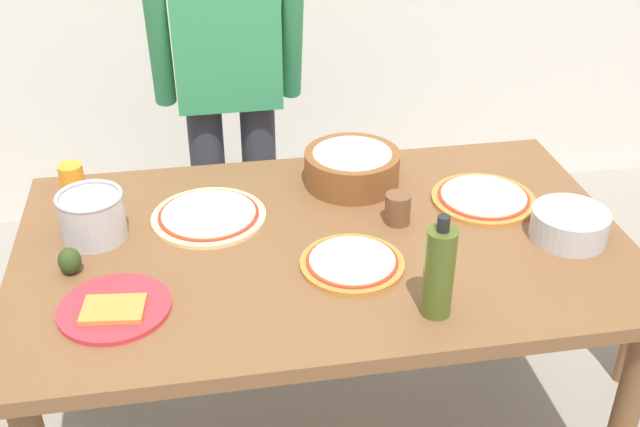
{
  "coord_description": "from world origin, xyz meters",
  "views": [
    {
      "loc": [
        -0.3,
        -1.68,
        1.87
      ],
      "look_at": [
        0.0,
        0.05,
        0.81
      ],
      "focal_mm": 43.51,
      "sensor_mm": 36.0,
      "label": 1
    }
  ],
  "objects_px": {
    "popcorn_bowl": "(352,165)",
    "cup_orange": "(72,178)",
    "steel_pot": "(92,216)",
    "cup_small_brown": "(398,209)",
    "pizza_second_cooked": "(483,198)",
    "plate_with_slice": "(114,308)",
    "avocado": "(70,261)",
    "pizza_raw_on_board": "(209,216)",
    "mixing_bowl_steel": "(569,225)",
    "person_cook": "(228,76)",
    "olive_oil_bottle": "(439,271)",
    "pizza_cooked_on_tray": "(352,263)",
    "dining_table": "(323,268)"
  },
  "relations": [
    {
      "from": "cup_orange",
      "to": "pizza_cooked_on_tray",
      "type": "bearing_deg",
      "value": -35.26
    },
    {
      "from": "mixing_bowl_steel",
      "to": "cup_small_brown",
      "type": "height_order",
      "value": "cup_small_brown"
    },
    {
      "from": "pizza_raw_on_board",
      "to": "pizza_cooked_on_tray",
      "type": "xyz_separation_m",
      "value": [
        0.34,
        -0.29,
        -0.0
      ]
    },
    {
      "from": "person_cook",
      "to": "avocado",
      "type": "xyz_separation_m",
      "value": [
        -0.45,
        -0.8,
        -0.14
      ]
    },
    {
      "from": "pizza_cooked_on_tray",
      "to": "mixing_bowl_steel",
      "type": "relative_size",
      "value": 1.31
    },
    {
      "from": "pizza_cooked_on_tray",
      "to": "cup_orange",
      "type": "xyz_separation_m",
      "value": [
        -0.72,
        0.51,
        0.03
      ]
    },
    {
      "from": "olive_oil_bottle",
      "to": "steel_pot",
      "type": "height_order",
      "value": "olive_oil_bottle"
    },
    {
      "from": "steel_pot",
      "to": "cup_small_brown",
      "type": "height_order",
      "value": "steel_pot"
    },
    {
      "from": "plate_with_slice",
      "to": "person_cook",
      "type": "bearing_deg",
      "value": 70.7
    },
    {
      "from": "cup_orange",
      "to": "pizza_second_cooked",
      "type": "bearing_deg",
      "value": -12.55
    },
    {
      "from": "person_cook",
      "to": "plate_with_slice",
      "type": "relative_size",
      "value": 6.23
    },
    {
      "from": "mixing_bowl_steel",
      "to": "cup_small_brown",
      "type": "distance_m",
      "value": 0.45
    },
    {
      "from": "mixing_bowl_steel",
      "to": "olive_oil_bottle",
      "type": "distance_m",
      "value": 0.5
    },
    {
      "from": "pizza_raw_on_board",
      "to": "cup_orange",
      "type": "bearing_deg",
      "value": 149.74
    },
    {
      "from": "mixing_bowl_steel",
      "to": "pizza_cooked_on_tray",
      "type": "bearing_deg",
      "value": -177.17
    },
    {
      "from": "person_cook",
      "to": "olive_oil_bottle",
      "type": "distance_m",
      "value": 1.17
    },
    {
      "from": "cup_orange",
      "to": "steel_pot",
      "type": "bearing_deg",
      "value": -73.05
    },
    {
      "from": "mixing_bowl_steel",
      "to": "dining_table",
      "type": "bearing_deg",
      "value": 170.87
    },
    {
      "from": "mixing_bowl_steel",
      "to": "steel_pot",
      "type": "distance_m",
      "value": 1.25
    },
    {
      "from": "pizza_raw_on_board",
      "to": "person_cook",
      "type": "bearing_deg",
      "value": 79.98
    },
    {
      "from": "cup_orange",
      "to": "olive_oil_bottle",
      "type": "bearing_deg",
      "value": -39.7
    },
    {
      "from": "pizza_raw_on_board",
      "to": "popcorn_bowl",
      "type": "xyz_separation_m",
      "value": [
        0.43,
        0.13,
        0.05
      ]
    },
    {
      "from": "mixing_bowl_steel",
      "to": "steel_pot",
      "type": "xyz_separation_m",
      "value": [
        -1.23,
        0.22,
        0.03
      ]
    },
    {
      "from": "pizza_raw_on_board",
      "to": "pizza_second_cooked",
      "type": "distance_m",
      "value": 0.78
    },
    {
      "from": "pizza_cooked_on_tray",
      "to": "pizza_second_cooked",
      "type": "xyz_separation_m",
      "value": [
        0.44,
        0.25,
        -0.0
      ]
    },
    {
      "from": "steel_pot",
      "to": "cup_small_brown",
      "type": "distance_m",
      "value": 0.81
    },
    {
      "from": "plate_with_slice",
      "to": "mixing_bowl_steel",
      "type": "xyz_separation_m",
      "value": [
        1.16,
        0.11,
        0.03
      ]
    },
    {
      "from": "steel_pot",
      "to": "cup_orange",
      "type": "distance_m",
      "value": 0.28
    },
    {
      "from": "avocado",
      "to": "cup_orange",
      "type": "bearing_deg",
      "value": 94.69
    },
    {
      "from": "pizza_second_cooked",
      "to": "pizza_raw_on_board",
      "type": "bearing_deg",
      "value": 177.39
    },
    {
      "from": "pizza_second_cooked",
      "to": "cup_small_brown",
      "type": "distance_m",
      "value": 0.28
    },
    {
      "from": "pizza_raw_on_board",
      "to": "popcorn_bowl",
      "type": "relative_size",
      "value": 1.12
    },
    {
      "from": "mixing_bowl_steel",
      "to": "cup_small_brown",
      "type": "xyz_separation_m",
      "value": [
        -0.42,
        0.15,
        0.0
      ]
    },
    {
      "from": "person_cook",
      "to": "pizza_raw_on_board",
      "type": "height_order",
      "value": "person_cook"
    },
    {
      "from": "person_cook",
      "to": "pizza_second_cooked",
      "type": "height_order",
      "value": "person_cook"
    },
    {
      "from": "plate_with_slice",
      "to": "olive_oil_bottle",
      "type": "xyz_separation_m",
      "value": [
        0.72,
        -0.13,
        0.11
      ]
    },
    {
      "from": "person_cook",
      "to": "olive_oil_bottle",
      "type": "bearing_deg",
      "value": -70.75
    },
    {
      "from": "olive_oil_bottle",
      "to": "cup_small_brown",
      "type": "relative_size",
      "value": 3.01
    },
    {
      "from": "pizza_second_cooked",
      "to": "avocado",
      "type": "xyz_separation_m",
      "value": [
        -1.12,
        -0.16,
        0.03
      ]
    },
    {
      "from": "cup_orange",
      "to": "avocado",
      "type": "bearing_deg",
      "value": -85.31
    },
    {
      "from": "dining_table",
      "to": "cup_small_brown",
      "type": "distance_m",
      "value": 0.26
    },
    {
      "from": "person_cook",
      "to": "mixing_bowl_steel",
      "type": "xyz_separation_m",
      "value": [
        0.82,
        -0.86,
        -0.14
      ]
    },
    {
      "from": "plate_with_slice",
      "to": "steel_pot",
      "type": "relative_size",
      "value": 1.5
    },
    {
      "from": "person_cook",
      "to": "popcorn_bowl",
      "type": "xyz_separation_m",
      "value": [
        0.32,
        -0.47,
        -0.12
      ]
    },
    {
      "from": "popcorn_bowl",
      "to": "cup_orange",
      "type": "bearing_deg",
      "value": 173.7
    },
    {
      "from": "plate_with_slice",
      "to": "cup_orange",
      "type": "bearing_deg",
      "value": 103.84
    },
    {
      "from": "pizza_cooked_on_tray",
      "to": "person_cook",
      "type": "bearing_deg",
      "value": 104.82
    },
    {
      "from": "pizza_raw_on_board",
      "to": "steel_pot",
      "type": "xyz_separation_m",
      "value": [
        -0.3,
        -0.04,
        0.06
      ]
    },
    {
      "from": "pizza_second_cooked",
      "to": "plate_with_slice",
      "type": "xyz_separation_m",
      "value": [
        -1.01,
        -0.34,
        -0.0
      ]
    },
    {
      "from": "person_cook",
      "to": "mixing_bowl_steel",
      "type": "bearing_deg",
      "value": -46.3
    }
  ]
}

